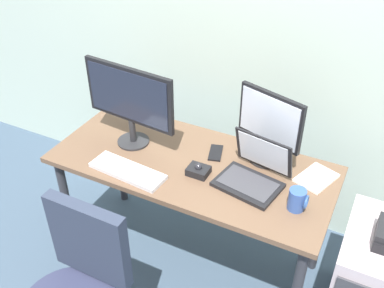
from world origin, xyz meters
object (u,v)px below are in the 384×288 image
object	(u,v)px
trackball_mouse	(198,170)
paper_notepad	(316,178)
file_cabinet	(377,283)
monitor_side	(269,124)
monitor_main	(129,100)
laptop	(254,173)
cell_phone	(216,153)
keyboard	(128,171)
coffee_mug	(297,200)

from	to	relation	value
trackball_mouse	paper_notepad	size ratio (longest dim) A/B	0.53
file_cabinet	monitor_side	xyz separation A→B (m)	(-0.70, 0.17, 0.67)
file_cabinet	trackball_mouse	distance (m)	1.08
file_cabinet	monitor_main	world-z (taller)	monitor_main
file_cabinet	laptop	world-z (taller)	laptop
file_cabinet	trackball_mouse	bearing A→B (deg)	-173.67
trackball_mouse	cell_phone	distance (m)	0.20
cell_phone	laptop	bearing A→B (deg)	-42.72
monitor_side	paper_notepad	world-z (taller)	monitor_side
keyboard	coffee_mug	world-z (taller)	coffee_mug
coffee_mug	keyboard	bearing A→B (deg)	-171.26
file_cabinet	monitor_main	xyz separation A→B (m)	(-1.42, -0.02, 0.72)
monitor_side	laptop	bearing A→B (deg)	-89.07
file_cabinet	paper_notepad	world-z (taller)	paper_notepad
laptop	trackball_mouse	world-z (taller)	laptop
file_cabinet	monitor_main	bearing A→B (deg)	-179.26
keyboard	coffee_mug	distance (m)	0.86
coffee_mug	file_cabinet	bearing A→B (deg)	16.47
monitor_side	paper_notepad	distance (m)	0.36
laptop	paper_notepad	size ratio (longest dim) A/B	1.71
monitor_main	paper_notepad	distance (m)	1.05
keyboard	cell_phone	xyz separation A→B (m)	(0.34, 0.36, -0.01)
paper_notepad	cell_phone	xyz separation A→B (m)	(-0.54, -0.03, -0.00)
keyboard	cell_phone	bearing A→B (deg)	46.56
coffee_mug	laptop	bearing A→B (deg)	158.80
monitor_main	trackball_mouse	xyz separation A→B (m)	(0.45, -0.09, -0.25)
trackball_mouse	paper_notepad	world-z (taller)	trackball_mouse
file_cabinet	cell_phone	xyz separation A→B (m)	(-0.96, 0.09, 0.45)
laptop	coffee_mug	distance (m)	0.27
file_cabinet	cell_phone	bearing A→B (deg)	174.41
monitor_side	coffee_mug	size ratio (longest dim) A/B	3.67
trackball_mouse	paper_notepad	distance (m)	0.60
laptop	coffee_mug	xyz separation A→B (m)	(0.25, -0.10, 0.00)
keyboard	coffee_mug	bearing A→B (deg)	8.74
file_cabinet	laptop	xyz separation A→B (m)	(-0.70, -0.03, 0.50)
coffee_mug	cell_phone	bearing A→B (deg)	156.25
keyboard	cell_phone	size ratio (longest dim) A/B	2.96
coffee_mug	cell_phone	distance (m)	0.56
coffee_mug	cell_phone	size ratio (longest dim) A/B	0.77
monitor_main	paper_notepad	size ratio (longest dim) A/B	2.66
paper_notepad	monitor_side	bearing A→B (deg)	171.87
monitor_side	keyboard	distance (m)	0.77
monitor_main	paper_notepad	xyz separation A→B (m)	(1.01, 0.14, -0.27)
keyboard	laptop	xyz separation A→B (m)	(0.60, 0.23, 0.04)
trackball_mouse	paper_notepad	xyz separation A→B (m)	(0.55, 0.23, -0.02)
monitor_main	trackball_mouse	distance (m)	0.53
file_cabinet	monitor_side	size ratio (longest dim) A/B	1.57
monitor_main	laptop	distance (m)	0.76
laptop	cell_phone	xyz separation A→B (m)	(-0.26, 0.13, -0.05)
keyboard	paper_notepad	xyz separation A→B (m)	(0.88, 0.39, -0.01)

